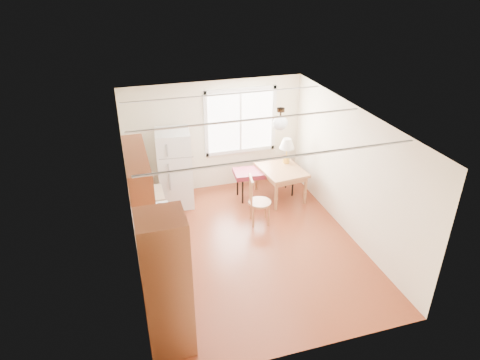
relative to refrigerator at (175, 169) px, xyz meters
name	(u,v)px	position (x,y,z in m)	size (l,w,h in m)	color
room_shell	(249,188)	(1.00, -1.96, 0.41)	(4.60, 5.60, 2.62)	#602413
kitchen_run	(155,245)	(-0.72, -2.59, 0.00)	(0.65, 3.40, 2.20)	brown
window_unit	(240,121)	(1.60, 0.52, 0.71)	(1.64, 0.05, 1.51)	white
pendant_light	(280,122)	(1.70, -1.56, 1.40)	(0.26, 0.26, 0.40)	black
refrigerator	(175,169)	(0.00, 0.00, 0.00)	(0.76, 0.76, 1.68)	white
bench	(265,172)	(1.96, -0.22, -0.26)	(1.43, 0.63, 0.64)	maroon
dining_table	(281,172)	(2.26, -0.36, -0.24)	(0.97, 1.22, 0.71)	#9A633B
chair	(255,197)	(1.38, -1.23, -0.25)	(0.47, 0.46, 1.02)	#9A633B
table_lamp	(287,145)	(2.47, -0.14, 0.28)	(0.33, 0.33, 0.58)	gold
coffee_maker	(155,238)	(-0.72, -2.67, 0.18)	(0.21, 0.25, 0.32)	black
kettle	(149,240)	(-0.80, -2.64, 0.15)	(0.11, 0.11, 0.22)	red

